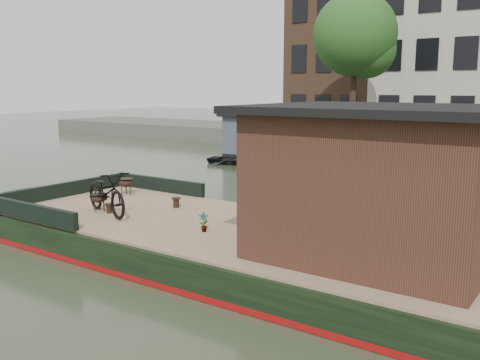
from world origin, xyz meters
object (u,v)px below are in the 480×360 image
Objects in this scene: cabin at (379,180)px; dinghy at (240,157)px; potted_plant_a at (204,222)px; brazier_front at (99,202)px; bicycle at (107,192)px; brazier_rear at (126,186)px.

dinghy is at bearing 133.53° from cabin.
brazier_front is (-2.97, 0.02, 0.01)m from potted_plant_a.
brazier_front is 12.30m from dinghy.
bicycle is 4.26× the size of brazier_rear.
brazier_rear is at bearing 118.85° from brazier_front.
cabin is 1.35× the size of dinghy.
potted_plant_a is 4.19m from brazier_rear.
brazier_rear is (-0.89, 1.61, 0.02)m from brazier_front.
cabin is at bearing 5.13° from brazier_front.
brazier_rear is (-3.86, 1.63, 0.02)m from potted_plant_a.
brazier_rear is 10.49m from dinghy.
dinghy is at bearing 122.15° from potted_plant_a.
bicycle reaches higher than potted_plant_a.
brazier_front is 1.84m from brazier_rear.
bicycle is at bearing -14.43° from brazier_front.
potted_plant_a is at bearing -169.88° from cabin.
bicycle is 2.13m from brazier_rear.
cabin reaches higher than brazier_rear.
bicycle is (-5.78, -0.64, -0.76)m from cabin.
brazier_front is 0.13× the size of dinghy.
bicycle is at bearing -178.31° from potted_plant_a.
bicycle is at bearing -173.65° from cabin.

